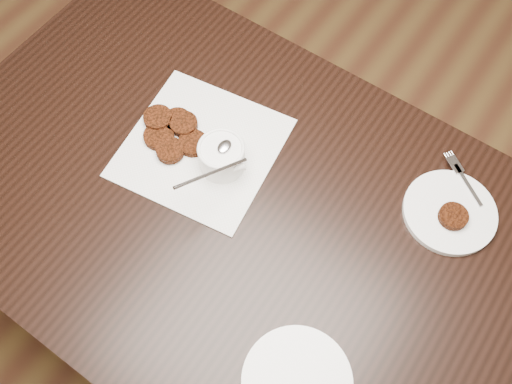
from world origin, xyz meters
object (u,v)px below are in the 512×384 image
sauce_ramekin (221,148)px  plate_with_patty (451,210)px  napkin (201,148)px  plate_empty (297,382)px  table (239,264)px

sauce_ramekin → plate_with_patty: 0.51m
napkin → sauce_ramekin: sauce_ramekin is taller
plate_empty → table: bearing=143.2°
plate_with_patty → plate_empty: bearing=-99.3°
table → plate_empty: size_ratio=6.82×
napkin → plate_with_patty: size_ratio=1.66×
sauce_ramekin → napkin: bearing=172.8°
plate_with_patty → plate_empty: plate_with_patty is taller
plate_empty → plate_with_patty: bearing=80.7°
sauce_ramekin → plate_empty: bearing=-37.2°
table → plate_with_patty: (0.39, 0.24, 0.39)m
napkin → plate_with_patty: 0.56m
sauce_ramekin → plate_empty: (0.39, -0.30, -0.07)m
napkin → plate_empty: 0.55m
table → plate_empty: plate_empty is taller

